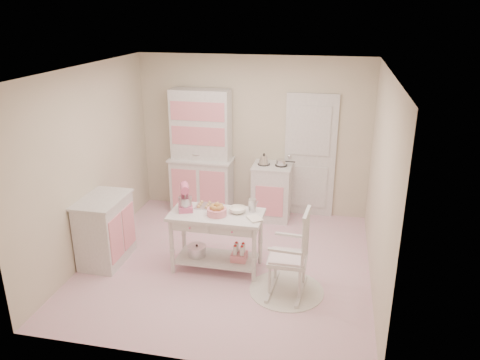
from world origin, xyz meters
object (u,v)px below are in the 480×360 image
rocking_chair (288,251)px  stand_mixer (185,198)px  hutch (201,152)px  bread_basket (217,212)px  work_table (217,241)px  stove (272,191)px  base_cabinet (105,230)px

rocking_chair → stand_mixer: size_ratio=3.24×
hutch → rocking_chair: bearing=-51.7°
hutch → bread_basket: bearing=-68.0°
work_table → stand_mixer: (-0.42, 0.02, 0.57)m
stove → bread_basket: stove is taller
base_cabinet → rocking_chair: size_ratio=0.84×
work_table → bread_basket: (0.02, -0.05, 0.45)m
base_cabinet → hutch: bearing=67.1°
stove → bread_basket: (-0.45, -1.80, 0.39)m
stove → rocking_chair: bearing=-76.7°
bread_basket → rocking_chair: bearing=-17.7°
stand_mixer → bread_basket: (0.44, -0.07, -0.12)m
bread_basket → stand_mixer: bearing=171.0°
stove → base_cabinet: size_ratio=1.00×
stove → stand_mixer: size_ratio=2.71×
stove → work_table: 1.81m
work_table → bread_basket: bread_basket is taller
base_cabinet → work_table: 1.54m
base_cabinet → bread_basket: size_ratio=3.68×
work_table → stand_mixer: bearing=177.3°
stand_mixer → base_cabinet: bearing=165.5°
hutch → base_cabinet: size_ratio=2.26×
stove → base_cabinet: same height
stove → stand_mixer: (-0.89, -1.73, 0.51)m
hutch → stove: bearing=-2.4°
stand_mixer → bread_basket: stand_mixer is taller
stove → rocking_chair: (0.50, -2.10, 0.09)m
rocking_chair → stand_mixer: 1.50m
rocking_chair → stand_mixer: (-1.39, 0.37, 0.42)m
base_cabinet → bread_basket: base_cabinet is taller
work_table → stand_mixer: stand_mixer is taller
base_cabinet → bread_basket: 1.60m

